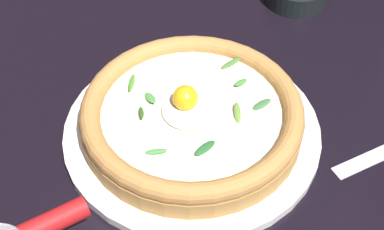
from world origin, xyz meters
TOP-DOWN VIEW (x-y plane):
  - ground_plane at (0.00, 0.00)m, footprint 2.40×2.40m
  - pizza_plate at (-0.05, 0.04)m, footprint 0.30×0.30m
  - pizza at (-0.05, 0.04)m, footprint 0.26×0.26m

SIDE VIEW (x-z plane):
  - ground_plane at x=0.00m, z-range -0.03..0.00m
  - pizza_plate at x=-0.05m, z-range 0.00..0.01m
  - pizza at x=-0.05m, z-range 0.00..0.06m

